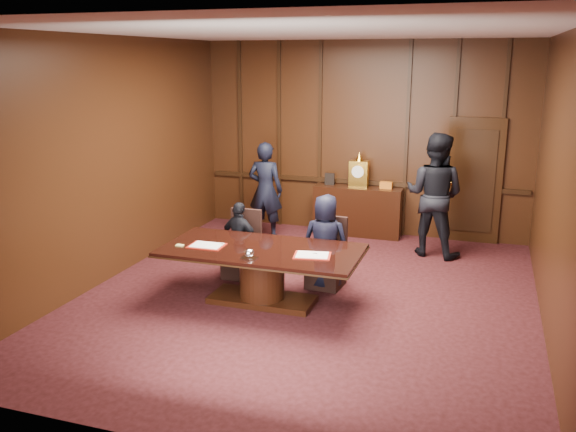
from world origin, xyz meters
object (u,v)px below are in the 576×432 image
Objects in this scene: sideboard at (358,209)px; signatory_right at (325,242)px; signatory_left at (240,240)px; witness_right at (434,195)px; conference_table at (262,266)px; witness_left at (265,190)px.

signatory_right is at bearing -87.45° from sideboard.
witness_right is (2.59, 2.03, 0.44)m from signatory_left.
signatory_right is at bearing 71.75° from witness_right.
conference_table is at bearing -98.29° from sideboard.
signatory_right reaches higher than conference_table.
conference_table is 2.28× the size of signatory_left.
witness_right reaches higher than sideboard.
conference_table is 1.04m from signatory_right.
witness_left is (-1.57, -0.67, 0.39)m from sideboard.
signatory_right is 0.78× the size of witness_left.
witness_left is at bearing 109.50° from conference_table.
witness_right reaches higher than witness_left.
witness_left is 0.86× the size of witness_right.
witness_right is at bearing 177.03° from witness_left.
sideboard is 3.04m from signatory_left.
signatory_right is (0.65, 0.80, 0.17)m from conference_table.
signatory_right is (0.12, -2.81, 0.19)m from sideboard.
conference_table is at bearing 143.01° from signatory_left.
witness_left is 2.99m from witness_right.
signatory_right reaches higher than signatory_left.
signatory_left is at bearing -112.73° from sideboard.
conference_table is 1.93× the size of signatory_right.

